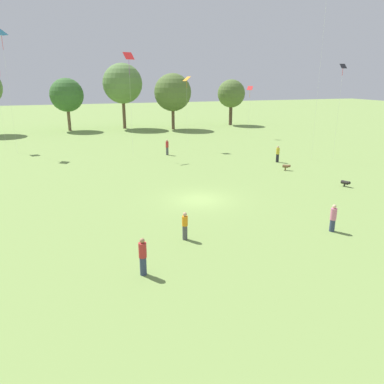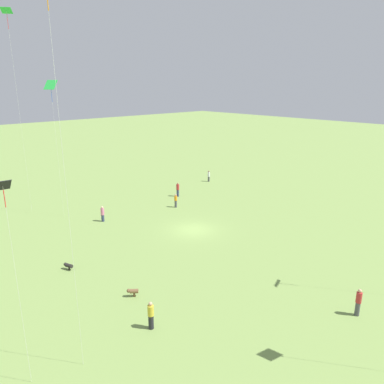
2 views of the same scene
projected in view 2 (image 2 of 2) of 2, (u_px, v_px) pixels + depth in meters
name	position (u px, v px, depth m)	size (l,w,h in m)	color
ground_plane	(193.00, 230.00, 38.44)	(240.00, 240.00, 0.00)	#7A994C
person_0	(209.00, 176.00, 57.04)	(0.44, 0.44, 1.70)	#4C4C51
person_1	(358.00, 302.00, 24.06)	(0.47, 0.47, 1.90)	#4C4C51
person_2	(178.00, 189.00, 49.50)	(0.50, 0.50, 1.90)	#333D5B
person_3	(176.00, 201.00, 45.18)	(0.40, 0.40, 1.68)	#4C4C51
person_4	(151.00, 315.00, 22.76)	(0.46, 0.46, 1.84)	#232328
person_5	(103.00, 214.00, 40.57)	(0.45, 0.45, 1.73)	#333D5B
kite_2	(8.00, 22.00, 38.39)	(1.39, 1.36, 21.87)	green
kite_5	(51.00, 89.00, 38.70)	(1.35, 1.48, 14.82)	green
kite_6	(5.00, 199.00, 16.18)	(0.69, 0.51, 10.56)	black
dog_0	(68.00, 265.00, 30.17)	(0.53, 0.84, 0.55)	black
dog_1	(133.00, 291.00, 26.32)	(0.76, 0.69, 0.62)	brown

